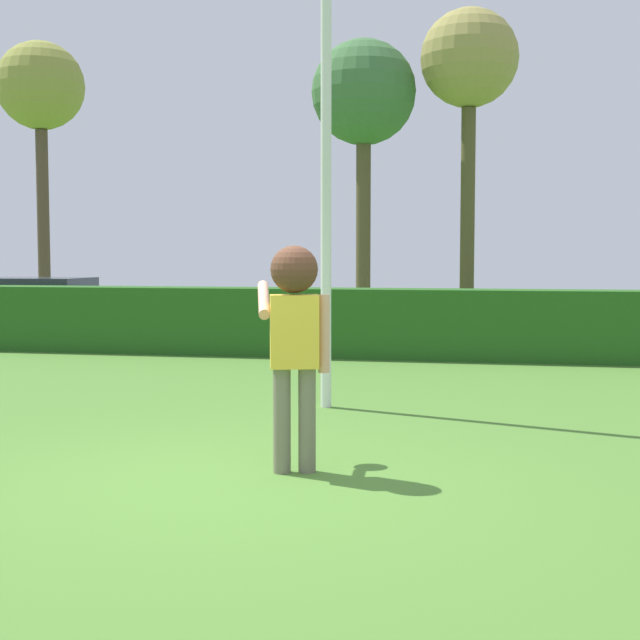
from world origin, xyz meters
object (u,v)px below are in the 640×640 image
(birch_tree, at_px, (469,65))
(bare_elm_tree, at_px, (41,91))
(frisbee, at_px, (299,332))
(willow_tree, at_px, (364,97))
(person, at_px, (294,324))
(parked_car_white, at_px, (36,304))
(lamppost, at_px, (326,65))

(birch_tree, xyz_separation_m, bare_elm_tree, (-11.86, 1.73, 0.14))
(frisbee, xyz_separation_m, willow_tree, (-1.70, 14.20, 4.40))
(frisbee, relative_size, birch_tree, 0.04)
(birch_tree, height_order, bare_elm_tree, bare_elm_tree)
(person, height_order, willow_tree, willow_tree)
(person, bearing_deg, willow_tree, 96.89)
(person, xyz_separation_m, parked_car_white, (-8.25, 10.81, -0.50))
(birch_tree, bearing_deg, person, -92.67)
(person, relative_size, lamppost, 0.26)
(lamppost, bearing_deg, person, -83.26)
(lamppost, distance_m, bare_elm_tree, 17.41)
(lamppost, distance_m, willow_tree, 11.80)
(person, bearing_deg, frisbee, 98.97)
(frisbee, height_order, bare_elm_tree, bare_elm_tree)
(frisbee, distance_m, bare_elm_tree, 20.18)
(parked_car_white, height_order, willow_tree, willow_tree)
(person, relative_size, parked_car_white, 0.43)
(bare_elm_tree, bearing_deg, birch_tree, -8.30)
(willow_tree, bearing_deg, lamppost, -83.07)
(frisbee, distance_m, birch_tree, 15.19)
(frisbee, bearing_deg, lamppost, 96.30)
(frisbee, bearing_deg, birch_tree, 86.91)
(lamppost, bearing_deg, willow_tree, 96.93)
(lamppost, bearing_deg, birch_tree, 84.83)
(person, distance_m, frisbee, 0.52)
(person, xyz_separation_m, birch_tree, (0.69, 14.81, 4.96))
(bare_elm_tree, bearing_deg, parked_car_white, -63.08)
(parked_car_white, distance_m, birch_tree, 11.22)
(frisbee, relative_size, lamppost, 0.04)
(willow_tree, bearing_deg, birch_tree, 2.57)
(parked_car_white, xyz_separation_m, birch_tree, (8.94, 4.01, 5.45))
(person, distance_m, willow_tree, 15.42)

